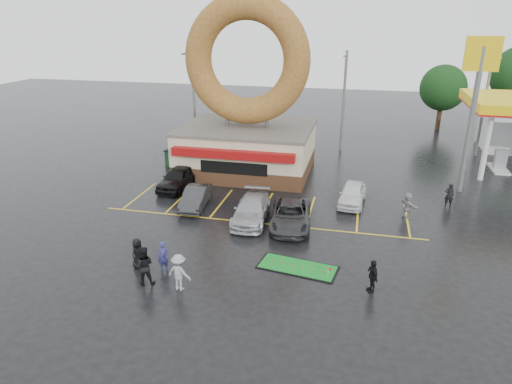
% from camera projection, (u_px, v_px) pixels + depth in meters
% --- Properties ---
extents(ground, '(120.00, 120.00, 0.00)m').
position_uv_depth(ground, '(242.00, 249.00, 24.70)').
color(ground, black).
rests_on(ground, ground).
extents(donut_shop, '(10.20, 8.70, 13.50)m').
position_uv_depth(donut_shop, '(247.00, 116.00, 35.50)').
color(donut_shop, '#472B19').
rests_on(donut_shop, ground).
extents(shell_sign, '(2.20, 0.36, 10.60)m').
position_uv_depth(shell_sign, '(477.00, 87.00, 30.15)').
color(shell_sign, slate).
rests_on(shell_sign, ground).
extents(streetlight_left, '(0.40, 2.21, 9.00)m').
position_uv_depth(streetlight_left, '(193.00, 95.00, 43.19)').
color(streetlight_left, slate).
rests_on(streetlight_left, ground).
extents(streetlight_mid, '(0.40, 2.21, 9.00)m').
position_uv_depth(streetlight_mid, '(344.00, 99.00, 41.11)').
color(streetlight_mid, slate).
rests_on(streetlight_mid, ground).
extents(streetlight_right, '(0.40, 2.21, 9.00)m').
position_uv_depth(streetlight_right, '(485.00, 103.00, 39.45)').
color(streetlight_right, slate).
rests_on(streetlight_right, ground).
extents(tree_far_d, '(4.90, 4.90, 7.00)m').
position_uv_depth(tree_far_d, '(443.00, 88.00, 49.12)').
color(tree_far_d, '#332114').
rests_on(tree_far_d, ground).
extents(car_black, '(2.05, 4.61, 1.54)m').
position_uv_depth(car_black, '(178.00, 178.00, 33.16)').
color(car_black, black).
rests_on(car_black, ground).
extents(car_dgrey, '(1.77, 4.09, 1.31)m').
position_uv_depth(car_dgrey, '(196.00, 197.00, 29.93)').
color(car_dgrey, '#2B2B2E').
rests_on(car_dgrey, ground).
extents(car_silver, '(2.33, 5.02, 1.42)m').
position_uv_depth(car_silver, '(251.00, 210.00, 27.89)').
color(car_silver, '#A6A7AB').
rests_on(car_silver, ground).
extents(car_grey, '(2.86, 5.25, 1.40)m').
position_uv_depth(car_grey, '(291.00, 215.00, 27.17)').
color(car_grey, '#2F2E31').
rests_on(car_grey, ground).
extents(car_white, '(1.94, 4.13, 1.37)m').
position_uv_depth(car_white, '(352.00, 194.00, 30.39)').
color(car_white, white).
rests_on(car_white, ground).
extents(person_blue, '(0.59, 0.42, 1.55)m').
position_uv_depth(person_blue, '(163.00, 257.00, 22.32)').
color(person_blue, navy).
rests_on(person_blue, ground).
extents(person_blackjkt, '(1.11, 0.99, 1.91)m').
position_uv_depth(person_blackjkt, '(144.00, 266.00, 21.14)').
color(person_blackjkt, black).
rests_on(person_blackjkt, ground).
extents(person_hoodie, '(1.25, 0.86, 1.78)m').
position_uv_depth(person_hoodie, '(179.00, 272.00, 20.72)').
color(person_hoodie, gray).
rests_on(person_hoodie, ground).
extents(person_bystander, '(0.72, 0.89, 1.58)m').
position_uv_depth(person_bystander, '(138.00, 253.00, 22.62)').
color(person_bystander, black).
rests_on(person_bystander, ground).
extents(person_cameraman, '(0.73, 1.01, 1.59)m').
position_uv_depth(person_cameraman, '(372.00, 276.00, 20.63)').
color(person_cameraman, black).
rests_on(person_cameraman, ground).
extents(person_walker_near, '(1.28, 1.53, 1.65)m').
position_uv_depth(person_walker_near, '(408.00, 205.00, 28.23)').
color(person_walker_near, gray).
rests_on(person_walker_near, ground).
extents(person_walker_far, '(0.59, 0.40, 1.60)m').
position_uv_depth(person_walker_far, '(449.00, 195.00, 29.90)').
color(person_walker_far, black).
rests_on(person_walker_far, ground).
extents(dumpster, '(1.98, 1.49, 1.30)m').
position_uv_depth(dumpster, '(178.00, 158.00, 38.16)').
color(dumpster, '#1A4526').
rests_on(dumpster, ground).
extents(putting_green, '(4.15, 2.29, 0.50)m').
position_uv_depth(putting_green, '(298.00, 267.00, 22.82)').
color(putting_green, black).
rests_on(putting_green, ground).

